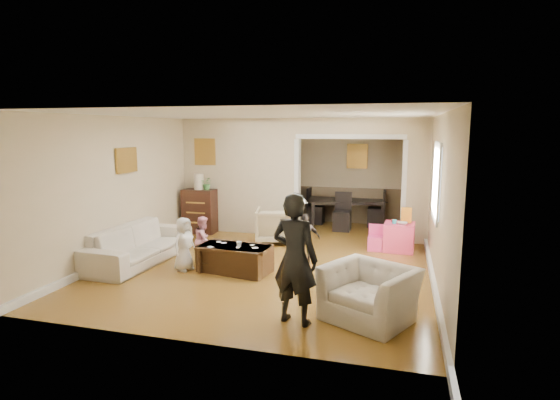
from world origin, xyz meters
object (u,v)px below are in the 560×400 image
(cyan_cup, at_px, (394,221))
(child_kneel_a, at_px, (184,244))
(play_table, at_px, (399,237))
(child_toddler, at_px, (306,239))
(adult_person, at_px, (295,259))
(armchair_front, at_px, (369,293))
(coffee_cup, at_px, (239,244))
(table_lamp, at_px, (199,182))
(armchair_back, at_px, (275,225))
(dresser, at_px, (200,211))
(coffee_table, at_px, (235,259))
(dining_table, at_px, (345,212))
(child_kneel_b, at_px, (204,240))
(sofa, at_px, (139,244))

(cyan_cup, height_order, child_kneel_a, child_kneel_a)
(play_table, distance_m, child_toddler, 2.08)
(adult_person, bearing_deg, play_table, -93.84)
(armchair_front, bearing_deg, play_table, 111.76)
(coffee_cup, xyz_separation_m, play_table, (2.54, 2.13, -0.22))
(play_table, bearing_deg, table_lamp, 175.16)
(armchair_back, xyz_separation_m, dresser, (-1.91, 0.38, 0.14))
(armchair_front, distance_m, adult_person, 1.05)
(adult_person, bearing_deg, dresser, -37.96)
(coffee_table, relative_size, play_table, 2.08)
(adult_person, bearing_deg, coffee_table, -35.42)
(armchair_back, distance_m, adult_person, 4.00)
(dresser, xyz_separation_m, play_table, (4.44, -0.38, -0.23))
(armchair_back, height_order, child_toddler, child_toddler)
(dining_table, relative_size, child_kneel_a, 2.04)
(table_lamp, xyz_separation_m, play_table, (4.44, -0.38, -0.91))
(play_table, xyz_separation_m, adult_person, (-1.21, -3.76, 0.54))
(armchair_front, distance_m, table_lamp, 5.66)
(coffee_cup, bearing_deg, child_toddler, 40.10)
(table_lamp, distance_m, dining_table, 3.68)
(armchair_front, xyz_separation_m, play_table, (0.33, 3.42, -0.06))
(cyan_cup, xyz_separation_m, child_kneel_a, (-3.39, -2.18, -0.13))
(armchair_back, bearing_deg, adult_person, 96.44)
(table_lamp, height_order, child_kneel_b, table_lamp)
(sofa, xyz_separation_m, armchair_back, (1.95, 2.02, 0.03))
(child_kneel_a, bearing_deg, table_lamp, 39.55)
(coffee_table, height_order, adult_person, adult_person)
(child_toddler, bearing_deg, dining_table, -125.09)
(sofa, height_order, coffee_table, sofa)
(dresser, xyz_separation_m, child_kneel_a, (0.95, -2.61, -0.05))
(adult_person, distance_m, child_kneel_b, 2.93)
(dresser, height_order, child_kneel_b, dresser)
(table_lamp, height_order, child_toddler, table_lamp)
(play_table, bearing_deg, child_kneel_b, -151.89)
(armchair_front, bearing_deg, dining_table, 127.34)
(child_kneel_a, bearing_deg, dresser, 39.55)
(table_lamp, bearing_deg, child_toddler, -30.95)
(sofa, xyz_separation_m, adult_person, (3.28, -1.73, 0.48))
(sofa, xyz_separation_m, child_toddler, (2.89, 0.70, 0.12))
(armchair_back, relative_size, table_lamp, 2.20)
(adult_person, bearing_deg, cyan_cup, -92.65)
(coffee_table, bearing_deg, coffee_cup, -26.57)
(dresser, height_order, adult_person, adult_person)
(dresser, height_order, play_table, dresser)
(table_lamp, distance_m, coffee_table, 3.20)
(cyan_cup, bearing_deg, adult_person, -106.62)
(play_table, distance_m, dining_table, 2.48)
(child_kneel_a, relative_size, child_toddler, 1.01)
(sofa, relative_size, coffee_cup, 23.42)
(table_lamp, distance_m, play_table, 4.55)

